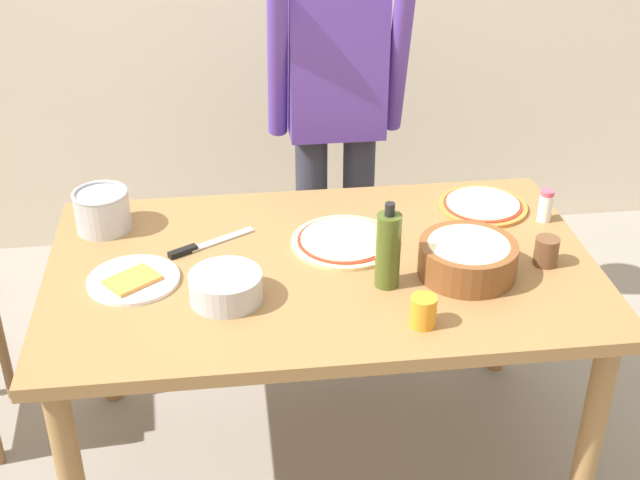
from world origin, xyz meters
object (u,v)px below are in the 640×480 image
dining_table (322,289)px  steel_pot (102,210)px  olive_oil_bottle (388,250)px  chef_knife (201,246)px  person_cook (336,110)px  pizza_cooked_on_tray (483,205)px  mixing_bowl_steel (226,287)px  cup_orange (423,311)px  salt_shaker (546,205)px  pizza_raw_on_board (345,241)px  cup_small_brown (546,251)px  plate_with_slice (133,280)px  popcorn_bowl (468,255)px

dining_table → steel_pot: size_ratio=9.22×
olive_oil_bottle → chef_knife: size_ratio=0.97×
person_cook → pizza_cooked_on_tray: 0.66m
mixing_bowl_steel → steel_pot: (-0.37, 0.45, 0.03)m
mixing_bowl_steel → cup_orange: bearing=-19.8°
salt_shaker → pizza_raw_on_board: bearing=-173.8°
mixing_bowl_steel → cup_small_brown: size_ratio=2.35×
mixing_bowl_steel → olive_oil_bottle: (0.45, 0.02, 0.07)m
cup_small_brown → chef_knife: cup_small_brown is taller
cup_small_brown → steel_pot: bearing=164.0°
dining_table → steel_pot: (-0.65, 0.29, 0.16)m
mixing_bowl_steel → cup_orange: 0.54m
dining_table → pizza_cooked_on_tray: bearing=26.4°
mixing_bowl_steel → chef_knife: 0.30m
person_cook → pizza_cooked_on_tray: bearing=-48.5°
pizza_raw_on_board → salt_shaker: (0.65, 0.07, 0.04)m
olive_oil_bottle → chef_knife: olive_oil_bottle is taller
cup_small_brown → plate_with_slice: bearing=177.8°
cup_orange → chef_knife: cup_orange is taller
pizza_raw_on_board → plate_with_slice: plate_with_slice is taller
pizza_raw_on_board → steel_pot: steel_pot is taller
pizza_raw_on_board → cup_orange: size_ratio=3.85×
dining_table → cup_small_brown: (0.65, -0.08, 0.13)m
popcorn_bowl → olive_oil_bottle: (-0.24, -0.03, 0.05)m
pizza_raw_on_board → popcorn_bowl: bearing=-33.6°
dining_table → mixing_bowl_steel: (-0.28, -0.16, 0.13)m
person_cook → popcorn_bowl: person_cook is taller
plate_with_slice → cup_small_brown: size_ratio=3.06×
mixing_bowl_steel → pizza_cooked_on_tray: bearing=27.2°
pizza_cooked_on_tray → popcorn_bowl: popcorn_bowl is taller
olive_oil_bottle → plate_with_slice: bearing=172.2°
person_cook → mixing_bowl_steel: bearing=-115.1°
person_cook → pizza_raw_on_board: size_ratio=4.95×
mixing_bowl_steel → popcorn_bowl: bearing=4.0°
pizza_raw_on_board → pizza_cooked_on_tray: size_ratio=1.13×
mixing_bowl_steel → steel_pot: 0.58m
person_cook → salt_shaker: person_cook is taller
pizza_cooked_on_tray → plate_with_slice: size_ratio=1.12×
plate_with_slice → chef_knife: plate_with_slice is taller
pizza_cooked_on_tray → plate_with_slice: bearing=-164.0°
pizza_raw_on_board → popcorn_bowl: popcorn_bowl is taller
dining_table → plate_with_slice: size_ratio=6.15×
dining_table → popcorn_bowl: bearing=-15.0°
salt_shaker → popcorn_bowl: bearing=-139.6°
person_cook → pizza_cooked_on_tray: person_cook is taller
mixing_bowl_steel → person_cook: bearing=64.9°
plate_with_slice → pizza_raw_on_board: bearing=12.8°
dining_table → person_cook: (0.14, 0.76, 0.27)m
pizza_raw_on_board → cup_orange: bearing=-72.5°
dining_table → popcorn_bowl: 0.44m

